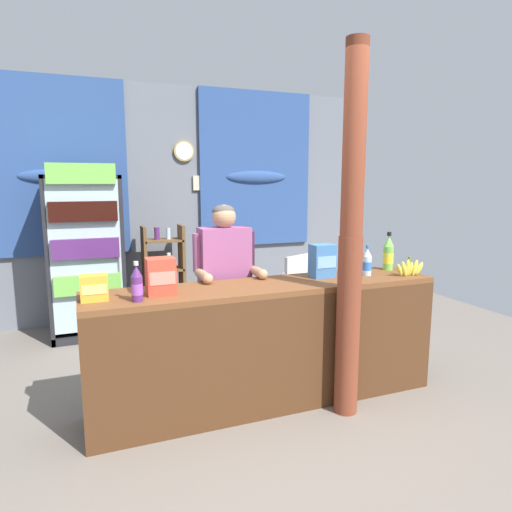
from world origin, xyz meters
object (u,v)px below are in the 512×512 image
object	(u,v)px
timber_post	(351,244)
snack_box_crackers	(161,276)
stall_counter	(273,335)
snack_box_choco_powder	(94,288)
soda_bottle_grape_soda	(137,284)
banana_bunch	(410,268)
bottle_shelf_rack	(164,272)
soda_bottle_orange_soda	(169,272)
soda_bottle_water	(367,262)
snack_box_biscuit	(322,261)
plastic_lawn_chair	(289,286)
shopkeeper	(225,273)
soda_bottle_lime_soda	(388,254)
drink_fridge	(85,244)

from	to	relation	value
timber_post	snack_box_crackers	xyz separation A→B (m)	(-1.24, 0.35, -0.20)
stall_counter	snack_box_choco_powder	world-z (taller)	snack_box_choco_powder
soda_bottle_grape_soda	banana_bunch	xyz separation A→B (m)	(2.12, -0.00, -0.05)
snack_box_choco_powder	bottle_shelf_rack	bearing A→B (deg)	70.00
soda_bottle_orange_soda	banana_bunch	world-z (taller)	soda_bottle_orange_soda
soda_bottle_water	banana_bunch	world-z (taller)	soda_bottle_water
soda_bottle_grape_soda	snack_box_biscuit	world-z (taller)	snack_box_biscuit
stall_counter	snack_box_biscuit	world-z (taller)	snack_box_biscuit
banana_bunch	soda_bottle_orange_soda	bearing A→B (deg)	169.93
snack_box_choco_powder	plastic_lawn_chair	bearing A→B (deg)	35.80
stall_counter	shopkeeper	distance (m)	0.68
soda_bottle_grape_soda	snack_box_biscuit	bearing A→B (deg)	8.35
soda_bottle_lime_soda	soda_bottle_grape_soda	world-z (taller)	soda_bottle_lime_soda
timber_post	soda_bottle_orange_soda	world-z (taller)	timber_post
soda_bottle_lime_soda	snack_box_crackers	world-z (taller)	soda_bottle_lime_soda
bottle_shelf_rack	snack_box_crackers	bearing A→B (deg)	-100.29
plastic_lawn_chair	shopkeeper	distance (m)	1.58
stall_counter	banana_bunch	size ratio (longest dim) A/B	9.84
bottle_shelf_rack	plastic_lawn_chair	xyz separation A→B (m)	(1.26, -0.78, -0.11)
bottle_shelf_rack	snack_box_crackers	distance (m)	2.36
stall_counter	soda_bottle_water	bearing A→B (deg)	6.95
soda_bottle_grape_soda	stall_counter	bearing A→B (deg)	2.26
bottle_shelf_rack	soda_bottle_water	xyz separation A→B (m)	(1.23, -2.26, 0.42)
snack_box_biscuit	banana_bunch	xyz separation A→B (m)	(0.68, -0.21, -0.07)
drink_fridge	banana_bunch	distance (m)	3.24
drink_fridge	banana_bunch	xyz separation A→B (m)	(2.38, -2.20, -0.03)
drink_fridge	shopkeeper	world-z (taller)	drink_fridge
stall_counter	soda_bottle_grape_soda	size ratio (longest dim) A/B	10.26
drink_fridge	soda_bottle_grape_soda	xyz separation A→B (m)	(0.27, -2.20, 0.01)
soda_bottle_lime_soda	snack_box_choco_powder	distance (m)	2.37
snack_box_biscuit	snack_box_crackers	xyz separation A→B (m)	(-1.27, -0.08, -0.01)
plastic_lawn_chair	shopkeeper	xyz separation A→B (m)	(-1.09, -1.06, 0.43)
soda_bottle_grape_soda	snack_box_crackers	distance (m)	0.21
snack_box_biscuit	soda_bottle_lime_soda	bearing A→B (deg)	4.86
stall_counter	snack_box_crackers	distance (m)	0.92
soda_bottle_orange_soda	plastic_lawn_chair	bearing A→B (deg)	39.45
snack_box_crackers	banana_bunch	xyz separation A→B (m)	(1.95, -0.13, -0.06)
soda_bottle_orange_soda	banana_bunch	bearing A→B (deg)	-10.07
snack_box_crackers	timber_post	bearing A→B (deg)	-15.56
plastic_lawn_chair	snack_box_crackers	world-z (taller)	snack_box_crackers
snack_box_crackers	banana_bunch	distance (m)	1.96
bottle_shelf_rack	snack_box_choco_powder	distance (m)	2.47
soda_bottle_grape_soda	snack_box_biscuit	size ratio (longest dim) A/B	0.98
timber_post	shopkeeper	size ratio (longest dim) A/B	1.74
drink_fridge	snack_box_crackers	xyz separation A→B (m)	(0.43, -2.07, 0.03)
stall_counter	shopkeeper	world-z (taller)	shopkeeper
snack_box_choco_powder	snack_box_biscuit	size ratio (longest dim) A/B	0.64
timber_post	shopkeeper	world-z (taller)	timber_post
soda_bottle_lime_soda	soda_bottle_water	bearing A→B (deg)	-157.36
plastic_lawn_chair	snack_box_choco_powder	xyz separation A→B (m)	(-2.09, -1.51, 0.50)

